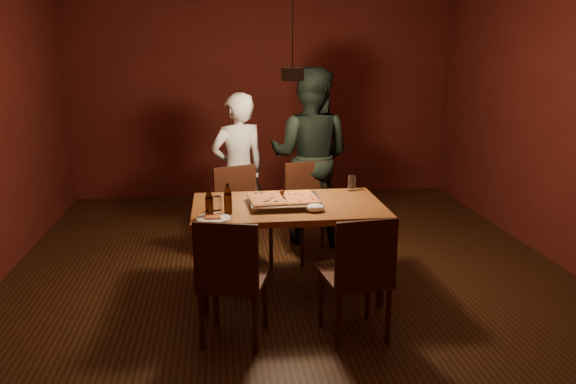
{
  "coord_description": "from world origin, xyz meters",
  "views": [
    {
      "loc": [
        -0.59,
        -4.48,
        1.95
      ],
      "look_at": [
        -0.06,
        -0.23,
        0.85
      ],
      "focal_mm": 35.0,
      "sensor_mm": 36.0,
      "label": 1
    }
  ],
  "objects": [
    {
      "name": "water_glass_right",
      "position": [
        0.54,
        0.14,
        0.82
      ],
      "size": [
        0.07,
        0.07,
        0.13
      ],
      "primitive_type": "cylinder",
      "color": "silver",
      "rests_on": "dining_table"
    },
    {
      "name": "diner_dark",
      "position": [
        0.32,
        1.03,
        0.89
      ],
      "size": [
        1.06,
        0.96,
        1.77
      ],
      "primitive_type": "imported",
      "rotation": [
        0.0,
        0.0,
        2.73
      ],
      "color": "black",
      "rests_on": "floor"
    },
    {
      "name": "plate_slice",
      "position": [
        -0.65,
        -0.57,
        0.76
      ],
      "size": [
        0.25,
        0.25,
        0.03
      ],
      "color": "white",
      "rests_on": "dining_table"
    },
    {
      "name": "chair_far_left",
      "position": [
        -0.42,
        0.51,
        0.54
      ],
      "size": [
        0.55,
        0.55,
        0.49
      ],
      "rotation": [
        0.0,
        0.0,
        3.54
      ],
      "color": "#38190F",
      "rests_on": "floor"
    },
    {
      "name": "chair_near_left",
      "position": [
        -0.54,
        -1.02,
        0.54
      ],
      "size": [
        0.52,
        0.52,
        0.49
      ],
      "rotation": [
        0.0,
        0.0,
        -0.27
      ],
      "color": "#38190F",
      "rests_on": "floor"
    },
    {
      "name": "pizza_tray",
      "position": [
        -0.09,
        -0.25,
        0.77
      ],
      "size": [
        0.58,
        0.49,
        0.05
      ],
      "primitive_type": "cube",
      "rotation": [
        0.0,
        0.0,
        -0.07
      ],
      "color": "silver",
      "rests_on": "dining_table"
    },
    {
      "name": "spatula",
      "position": [
        -0.09,
        -0.24,
        0.81
      ],
      "size": [
        0.1,
        0.24,
        0.04
      ],
      "primitive_type": null,
      "rotation": [
        0.0,
        0.0,
        0.04
      ],
      "color": "silver",
      "rests_on": "pizza_tray"
    },
    {
      "name": "beer_bottle_b",
      "position": [
        -0.54,
        -0.43,
        0.87
      ],
      "size": [
        0.06,
        0.06,
        0.23
      ],
      "color": "black",
      "rests_on": "dining_table"
    },
    {
      "name": "room_shell",
      "position": [
        0.0,
        0.0,
        1.4
      ],
      "size": [
        6.0,
        6.0,
        6.0
      ],
      "color": "#3D2210",
      "rests_on": "ground"
    },
    {
      "name": "pizza_cheese",
      "position": [
        0.03,
        -0.24,
        0.81
      ],
      "size": [
        0.28,
        0.42,
        0.02
      ],
      "primitive_type": "cube",
      "rotation": [
        0.0,
        0.0,
        0.07
      ],
      "color": "gold",
      "rests_on": "pizza_tray"
    },
    {
      "name": "pendant_lamp",
      "position": [
        0.0,
        0.0,
        1.76
      ],
      "size": [
        0.18,
        0.18,
        1.1
      ],
      "color": "black",
      "rests_on": "ceiling"
    },
    {
      "name": "beer_bottle_a",
      "position": [
        -0.68,
        -0.49,
        0.86
      ],
      "size": [
        0.06,
        0.06,
        0.22
      ],
      "color": "black",
      "rests_on": "dining_table"
    },
    {
      "name": "water_glass_left",
      "position": [
        -0.62,
        -0.32,
        0.8
      ],
      "size": [
        0.07,
        0.07,
        0.11
      ],
      "primitive_type": "cylinder",
      "color": "silver",
      "rests_on": "dining_table"
    },
    {
      "name": "dining_table",
      "position": [
        -0.06,
        -0.23,
        0.68
      ],
      "size": [
        1.5,
        0.9,
        0.75
      ],
      "color": "brown",
      "rests_on": "floor"
    },
    {
      "name": "pizza_meat",
      "position": [
        -0.24,
        -0.25,
        0.81
      ],
      "size": [
        0.3,
        0.44,
        0.02
      ],
      "primitive_type": "cube",
      "rotation": [
        0.0,
        0.0,
        0.1
      ],
      "color": "maroon",
      "rests_on": "pizza_tray"
    },
    {
      "name": "chair_near_right",
      "position": [
        0.31,
        -1.07,
        0.54
      ],
      "size": [
        0.47,
        0.47,
        0.49
      ],
      "rotation": [
        0.0,
        0.0,
        0.13
      ],
      "color": "#38190F",
      "rests_on": "floor"
    },
    {
      "name": "chair_far_right",
      "position": [
        0.25,
        0.61,
        0.54
      ],
      "size": [
        0.51,
        0.51,
        0.49
      ],
      "rotation": [
        0.0,
        0.0,
        3.37
      ],
      "color": "#38190F",
      "rests_on": "floor"
    },
    {
      "name": "diner_white",
      "position": [
        -0.41,
        0.95,
        0.77
      ],
      "size": [
        0.66,
        0.55,
        1.54
      ],
      "primitive_type": "imported",
      "rotation": [
        0.0,
        0.0,
        3.52
      ],
      "color": "silver",
      "rests_on": "floor"
    },
    {
      "name": "napkin",
      "position": [
        0.11,
        -0.46,
        0.78
      ],
      "size": [
        0.14,
        0.11,
        0.06
      ],
      "primitive_type": "ellipsoid",
      "color": "white",
      "rests_on": "dining_table"
    }
  ]
}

